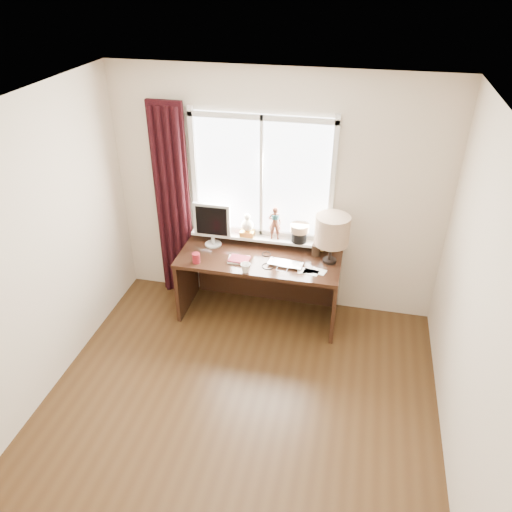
% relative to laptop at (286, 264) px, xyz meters
% --- Properties ---
extents(floor, '(3.50, 4.00, 0.00)m').
position_rel_laptop_xyz_m(floor, '(-0.20, -1.54, -0.76)').
color(floor, '#3B2411').
rests_on(floor, ground).
extents(ceiling, '(3.50, 4.00, 0.00)m').
position_rel_laptop_xyz_m(ceiling, '(-0.20, -1.54, 1.84)').
color(ceiling, white).
rests_on(ceiling, wall_back).
extents(wall_back, '(3.50, 0.00, 2.60)m').
position_rel_laptop_xyz_m(wall_back, '(-0.20, 0.46, 0.54)').
color(wall_back, beige).
rests_on(wall_back, ground).
extents(wall_left, '(0.00, 4.00, 2.60)m').
position_rel_laptop_xyz_m(wall_left, '(-1.95, -1.54, 0.54)').
color(wall_left, beige).
rests_on(wall_left, ground).
extents(wall_right, '(0.00, 4.00, 2.60)m').
position_rel_laptop_xyz_m(wall_right, '(1.55, -1.54, 0.54)').
color(wall_right, beige).
rests_on(wall_right, ground).
extents(laptop, '(0.38, 0.27, 0.03)m').
position_rel_laptop_xyz_m(laptop, '(0.00, 0.00, 0.00)').
color(laptop, silver).
rests_on(laptop, desk).
extents(mug, '(0.14, 0.14, 0.10)m').
position_rel_laptop_xyz_m(mug, '(-0.37, -0.21, 0.04)').
color(mug, white).
rests_on(mug, desk).
extents(red_cup, '(0.08, 0.08, 0.10)m').
position_rel_laptop_xyz_m(red_cup, '(-0.91, -0.15, 0.04)').
color(red_cup, maroon).
rests_on(red_cup, desk).
extents(window, '(1.52, 0.21, 1.40)m').
position_rel_laptop_xyz_m(window, '(-0.34, 0.41, 0.54)').
color(window, white).
rests_on(window, ground).
extents(curtain, '(0.38, 0.09, 2.25)m').
position_rel_laptop_xyz_m(curtain, '(-1.33, 0.36, 0.35)').
color(curtain, black).
rests_on(curtain, floor).
extents(desk, '(1.70, 0.70, 0.75)m').
position_rel_laptop_xyz_m(desk, '(-0.30, 0.18, -0.26)').
color(desk, '#301D13').
rests_on(desk, floor).
extents(monitor, '(0.40, 0.18, 0.49)m').
position_rel_laptop_xyz_m(monitor, '(-0.84, 0.24, 0.26)').
color(monitor, beige).
rests_on(monitor, desk).
extents(notebook_stack, '(0.24, 0.18, 0.03)m').
position_rel_laptop_xyz_m(notebook_stack, '(-0.49, -0.02, 0.00)').
color(notebook_stack, beige).
rests_on(notebook_stack, desk).
extents(brush_holder, '(0.09, 0.09, 0.25)m').
position_rel_laptop_xyz_m(brush_holder, '(0.27, 0.27, 0.05)').
color(brush_holder, black).
rests_on(brush_holder, desk).
extents(icon_frame, '(0.10, 0.03, 0.13)m').
position_rel_laptop_xyz_m(icon_frame, '(0.30, 0.36, 0.05)').
color(icon_frame, gold).
rests_on(icon_frame, desk).
extents(table_lamp, '(0.35, 0.35, 0.52)m').
position_rel_laptop_xyz_m(table_lamp, '(0.43, 0.16, 0.35)').
color(table_lamp, black).
rests_on(table_lamp, desk).
extents(loose_papers, '(0.30, 0.18, 0.00)m').
position_rel_laptop_xyz_m(loose_papers, '(0.27, -0.06, -0.01)').
color(loose_papers, white).
rests_on(loose_papers, desk).
extents(desk_cables, '(0.44, 0.37, 0.01)m').
position_rel_laptop_xyz_m(desk_cables, '(-0.11, 0.02, -0.01)').
color(desk_cables, black).
rests_on(desk_cables, desk).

